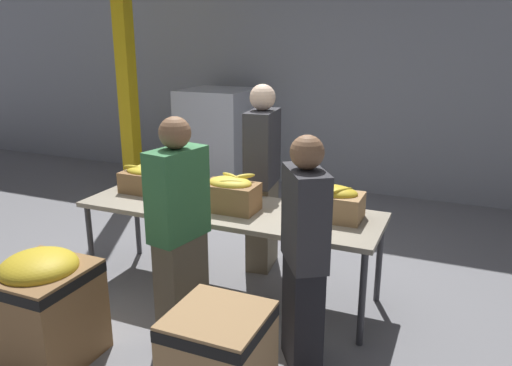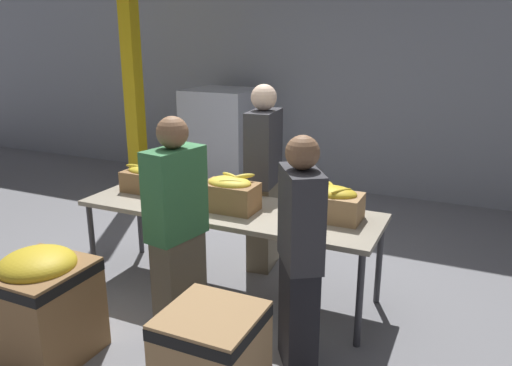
{
  "view_description": "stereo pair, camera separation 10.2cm",
  "coord_description": "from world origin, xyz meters",
  "px_view_note": "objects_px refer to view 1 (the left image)",
  "views": [
    {
      "loc": [
        1.74,
        -3.48,
        2.12
      ],
      "look_at": [
        0.17,
        0.17,
        0.95
      ],
      "focal_mm": 35.0,
      "sensor_mm": 36.0,
      "label": 1
    },
    {
      "loc": [
        1.83,
        -3.44,
        2.12
      ],
      "look_at": [
        0.17,
        0.17,
        0.95
      ],
      "focal_mm": 35.0,
      "sensor_mm": 36.0,
      "label": 2
    }
  ],
  "objects_px": {
    "donation_bin_0": "(44,304)",
    "support_pillar": "(124,46)",
    "volunteer_0": "(262,180)",
    "banana_box_0": "(145,179)",
    "donation_bin_1": "(219,360)",
    "pallet_stack_0": "(219,141)",
    "banana_box_1": "(230,193)",
    "banana_box_2": "(330,201)",
    "sorting_table": "(229,213)",
    "volunteer_2": "(179,232)",
    "volunteer_1": "(304,257)"
  },
  "relations": [
    {
      "from": "donation_bin_0",
      "to": "support_pillar",
      "type": "height_order",
      "value": "support_pillar"
    },
    {
      "from": "volunteer_0",
      "to": "banana_box_0",
      "type": "bearing_deg",
      "value": -69.18
    },
    {
      "from": "donation_bin_1",
      "to": "pallet_stack_0",
      "type": "relative_size",
      "value": 0.46
    },
    {
      "from": "banana_box_1",
      "to": "volunteer_0",
      "type": "height_order",
      "value": "volunteer_0"
    },
    {
      "from": "banana_box_2",
      "to": "sorting_table",
      "type": "bearing_deg",
      "value": -173.38
    },
    {
      "from": "volunteer_0",
      "to": "volunteer_2",
      "type": "relative_size",
      "value": 1.06
    },
    {
      "from": "banana_box_2",
      "to": "banana_box_0",
      "type": "bearing_deg",
      "value": -179.79
    },
    {
      "from": "sorting_table",
      "to": "support_pillar",
      "type": "xyz_separation_m",
      "value": [
        -2.42,
        1.93,
        1.29
      ]
    },
    {
      "from": "volunteer_2",
      "to": "banana_box_0",
      "type": "bearing_deg",
      "value": 57.25
    },
    {
      "from": "volunteer_1",
      "to": "support_pillar",
      "type": "distance_m",
      "value": 4.39
    },
    {
      "from": "volunteer_0",
      "to": "donation_bin_1",
      "type": "height_order",
      "value": "volunteer_0"
    },
    {
      "from": "volunteer_0",
      "to": "banana_box_2",
      "type": "bearing_deg",
      "value": 50.77
    },
    {
      "from": "volunteer_0",
      "to": "volunteer_1",
      "type": "height_order",
      "value": "volunteer_0"
    },
    {
      "from": "banana_box_2",
      "to": "donation_bin_1",
      "type": "bearing_deg",
      "value": -99.54
    },
    {
      "from": "volunteer_2",
      "to": "sorting_table",
      "type": "bearing_deg",
      "value": 8.06
    },
    {
      "from": "banana_box_2",
      "to": "volunteer_2",
      "type": "height_order",
      "value": "volunteer_2"
    },
    {
      "from": "volunteer_0",
      "to": "donation_bin_0",
      "type": "relative_size",
      "value": 2.19
    },
    {
      "from": "volunteer_1",
      "to": "donation_bin_1",
      "type": "height_order",
      "value": "volunteer_1"
    },
    {
      "from": "banana_box_0",
      "to": "donation_bin_0",
      "type": "xyz_separation_m",
      "value": [
        0.17,
        -1.43,
        -0.47
      ]
    },
    {
      "from": "volunteer_2",
      "to": "support_pillar",
      "type": "bearing_deg",
      "value": 52.75
    },
    {
      "from": "sorting_table",
      "to": "banana_box_0",
      "type": "height_order",
      "value": "banana_box_0"
    },
    {
      "from": "banana_box_1",
      "to": "volunteer_1",
      "type": "xyz_separation_m",
      "value": [
        0.84,
        -0.65,
        -0.13
      ]
    },
    {
      "from": "sorting_table",
      "to": "volunteer_0",
      "type": "distance_m",
      "value": 0.6
    },
    {
      "from": "banana_box_2",
      "to": "support_pillar",
      "type": "relative_size",
      "value": 0.12
    },
    {
      "from": "banana_box_0",
      "to": "pallet_stack_0",
      "type": "bearing_deg",
      "value": 102.82
    },
    {
      "from": "banana_box_0",
      "to": "donation_bin_0",
      "type": "relative_size",
      "value": 0.53
    },
    {
      "from": "banana_box_0",
      "to": "volunteer_2",
      "type": "distance_m",
      "value": 1.17
    },
    {
      "from": "banana_box_0",
      "to": "donation_bin_1",
      "type": "distance_m",
      "value": 2.12
    },
    {
      "from": "banana_box_0",
      "to": "pallet_stack_0",
      "type": "height_order",
      "value": "pallet_stack_0"
    },
    {
      "from": "pallet_stack_0",
      "to": "volunteer_0",
      "type": "bearing_deg",
      "value": -53.55
    },
    {
      "from": "banana_box_0",
      "to": "volunteer_1",
      "type": "distance_m",
      "value": 1.93
    },
    {
      "from": "banana_box_2",
      "to": "donation_bin_1",
      "type": "height_order",
      "value": "banana_box_2"
    },
    {
      "from": "banana_box_2",
      "to": "pallet_stack_0",
      "type": "height_order",
      "value": "pallet_stack_0"
    },
    {
      "from": "banana_box_1",
      "to": "volunteer_0",
      "type": "xyz_separation_m",
      "value": [
        0.02,
        0.64,
        -0.05
      ]
    },
    {
      "from": "banana_box_0",
      "to": "donation_bin_1",
      "type": "relative_size",
      "value": 0.63
    },
    {
      "from": "banana_box_1",
      "to": "volunteer_0",
      "type": "distance_m",
      "value": 0.64
    },
    {
      "from": "volunteer_0",
      "to": "donation_bin_1",
      "type": "xyz_separation_m",
      "value": [
        0.53,
        -1.92,
        -0.5
      ]
    },
    {
      "from": "banana_box_1",
      "to": "banana_box_0",
      "type": "bearing_deg",
      "value": 171.27
    },
    {
      "from": "volunteer_1",
      "to": "donation_bin_1",
      "type": "xyz_separation_m",
      "value": [
        -0.29,
        -0.63,
        -0.42
      ]
    },
    {
      "from": "donation_bin_0",
      "to": "sorting_table",
      "type": "bearing_deg",
      "value": 61.84
    },
    {
      "from": "banana_box_0",
      "to": "support_pillar",
      "type": "bearing_deg",
      "value": 129.86
    },
    {
      "from": "sorting_table",
      "to": "banana_box_0",
      "type": "distance_m",
      "value": 0.9
    },
    {
      "from": "sorting_table",
      "to": "support_pillar",
      "type": "bearing_deg",
      "value": 141.42
    },
    {
      "from": "donation_bin_1",
      "to": "pallet_stack_0",
      "type": "distance_m",
      "value": 4.49
    },
    {
      "from": "volunteer_1",
      "to": "support_pillar",
      "type": "xyz_separation_m",
      "value": [
        -3.3,
        2.64,
        1.22
      ]
    },
    {
      "from": "banana_box_2",
      "to": "volunteer_0",
      "type": "bearing_deg",
      "value": 147.72
    },
    {
      "from": "donation_bin_1",
      "to": "banana_box_0",
      "type": "bearing_deg",
      "value": 135.88
    },
    {
      "from": "sorting_table",
      "to": "volunteer_2",
      "type": "height_order",
      "value": "volunteer_2"
    },
    {
      "from": "volunteer_2",
      "to": "pallet_stack_0",
      "type": "xyz_separation_m",
      "value": [
        -1.43,
        3.35,
        -0.1
      ]
    },
    {
      "from": "sorting_table",
      "to": "donation_bin_0",
      "type": "relative_size",
      "value": 3.19
    }
  ]
}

